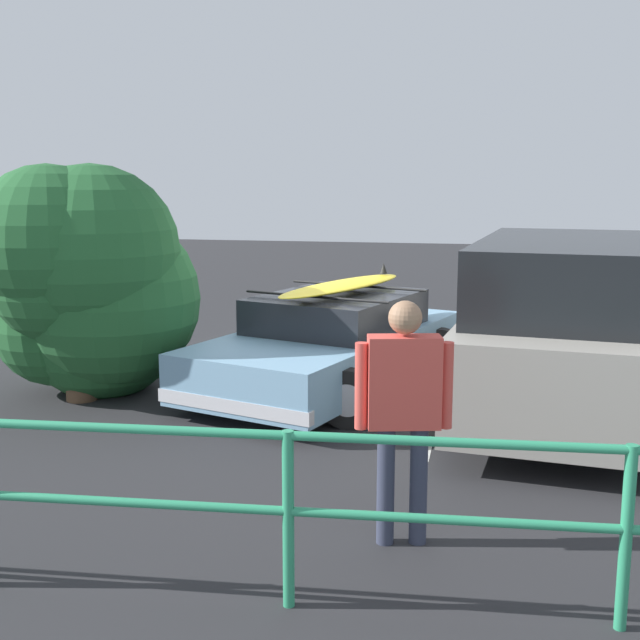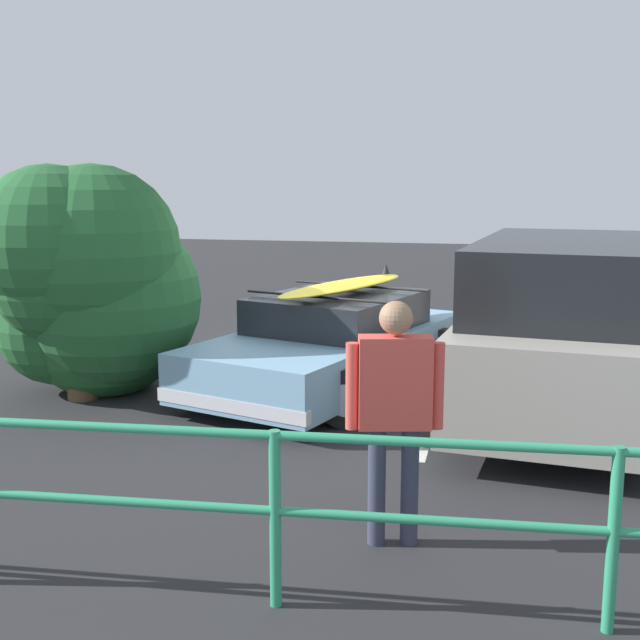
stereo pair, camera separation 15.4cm
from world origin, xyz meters
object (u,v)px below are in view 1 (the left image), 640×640
bush_near_left (89,285)px  sedan_car (332,343)px  person_bystander (404,400)px  suv_car (562,326)px

bush_near_left → sedan_car: bearing=-159.5°
bush_near_left → person_bystander: bearing=142.1°
sedan_car → bush_near_left: bearing=20.5°
sedan_car → person_bystander: 4.29m
suv_car → bush_near_left: bush_near_left is taller
sedan_car → bush_near_left: (2.65, 0.99, 0.77)m
bush_near_left → suv_car: bearing=-175.9°
suv_car → person_bystander: bearing=69.0°
suv_car → bush_near_left: bearing=4.1°
suv_car → bush_near_left: 5.29m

